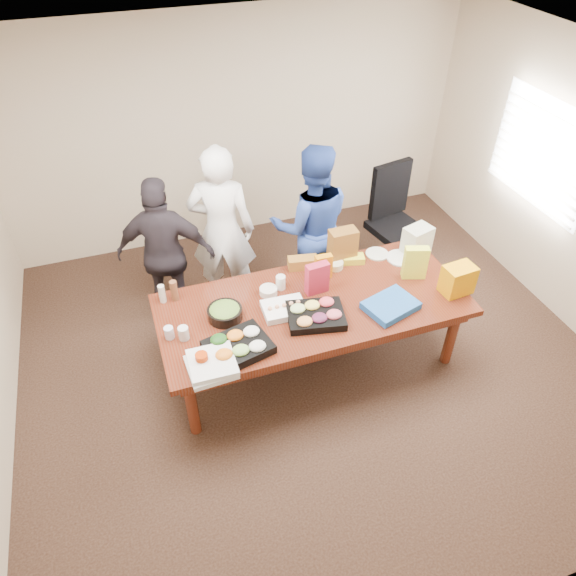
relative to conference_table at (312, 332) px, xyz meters
name	(u,v)px	position (x,y,z in m)	size (l,w,h in m)	color
floor	(311,360)	(0.00, 0.00, -0.39)	(5.50, 5.00, 0.02)	#47301E
ceiling	(322,83)	(0.00, 0.00, 2.33)	(5.50, 5.00, 0.02)	white
wall_back	(238,131)	(0.00, 2.50, 0.98)	(5.50, 0.04, 2.70)	beige
wall_front	(500,529)	(0.00, -2.50, 0.98)	(5.50, 0.04, 2.70)	beige
window_panel	(542,153)	(2.72, 0.60, 1.12)	(0.03, 1.40, 1.10)	white
window_blinds	(539,154)	(2.68, 0.60, 1.12)	(0.04, 1.36, 1.00)	beige
conference_table	(312,332)	(0.00, 0.00, 0.00)	(2.80, 1.20, 0.75)	#4C1C0F
office_chair	(396,225)	(1.44, 1.10, 0.23)	(0.61, 0.61, 1.20)	black
person_center	(222,230)	(-0.55, 1.16, 0.55)	(0.67, 0.44, 1.85)	white
person_right	(311,226)	(0.35, 0.98, 0.52)	(0.87, 0.68, 1.78)	#28459D
person_left	(166,254)	(-1.15, 1.08, 0.45)	(0.96, 0.40, 1.65)	#282228
veggie_tray	(238,347)	(-0.79, -0.35, 0.41)	(0.50, 0.39, 0.08)	black
fruit_tray	(316,316)	(-0.06, -0.21, 0.41)	(0.49, 0.38, 0.07)	black
sheet_cake	(284,309)	(-0.29, -0.03, 0.41)	(0.37, 0.28, 0.07)	white
salad_bowl	(225,313)	(-0.80, 0.07, 0.42)	(0.31, 0.31, 0.10)	black
chip_bag_blue	(391,306)	(0.62, -0.30, 0.41)	(0.45, 0.33, 0.07)	#1C57AB
chip_bag_red	(317,278)	(0.09, 0.14, 0.53)	(0.21, 0.09, 0.31)	#AC213B
chip_bag_yellow	(415,263)	(1.04, 0.04, 0.54)	(0.22, 0.09, 0.33)	#ECFB39
chip_bag_orange	(323,267)	(0.22, 0.31, 0.50)	(0.16, 0.07, 0.25)	orange
mayo_jar	(281,282)	(-0.21, 0.29, 0.44)	(0.09, 0.09, 0.14)	white
mustard_bottle	(321,267)	(0.22, 0.37, 0.46)	(0.06, 0.06, 0.16)	yellow
dressing_bottle	(174,291)	(-1.17, 0.45, 0.48)	(0.07, 0.07, 0.21)	brown
ranch_bottle	(162,294)	(-1.28, 0.46, 0.47)	(0.06, 0.06, 0.18)	silver
banana_bunch	(353,259)	(0.59, 0.44, 0.41)	(0.21, 0.12, 0.07)	yellow
bread_loaf	(303,263)	(0.09, 0.52, 0.43)	(0.29, 0.12, 0.11)	#986222
kraft_bag	(343,246)	(0.50, 0.50, 0.55)	(0.27, 0.15, 0.35)	brown
red_cup	(202,360)	(-1.11, -0.42, 0.44)	(0.10, 0.10, 0.13)	#B42E02
clear_cup_a	(184,333)	(-1.19, -0.07, 0.44)	(0.09, 0.09, 0.12)	silver
clear_cup_b	(169,333)	(-1.30, -0.02, 0.43)	(0.08, 0.08, 0.11)	silver
pizza_box_lower	(211,367)	(-1.05, -0.47, 0.40)	(0.36, 0.36, 0.04)	silver
pizza_box_upper	(212,363)	(-1.04, -0.47, 0.44)	(0.36, 0.36, 0.04)	silver
plate_a	(401,258)	(1.07, 0.33, 0.38)	(0.29, 0.29, 0.02)	silver
plate_b	(377,254)	(0.88, 0.47, 0.38)	(0.23, 0.23, 0.01)	silver
dip_bowl_a	(335,265)	(0.39, 0.42, 0.41)	(0.17, 0.17, 0.07)	beige
dip_bowl_b	(268,291)	(-0.35, 0.25, 0.41)	(0.16, 0.16, 0.07)	silver
grocery_bag_white	(417,240)	(1.26, 0.39, 0.52)	(0.27, 0.19, 0.29)	beige
grocery_bag_yellow	(458,279)	(1.30, -0.28, 0.51)	(0.28, 0.19, 0.28)	#FCA002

